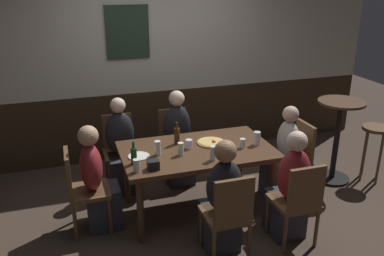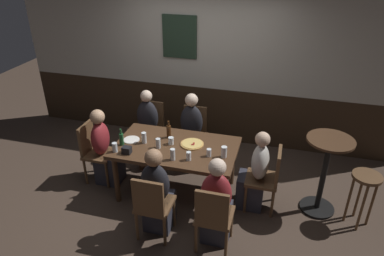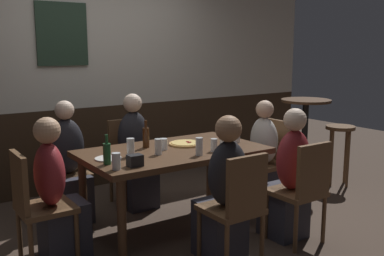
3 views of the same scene
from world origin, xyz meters
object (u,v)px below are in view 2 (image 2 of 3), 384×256
(chair_right_near, at_px, (213,215))
(side_bar_table, at_px, (325,170))
(chair_head_east, at_px, (268,176))
(pizza, at_px, (192,144))
(person_head_west, at_px, (105,152))
(beer_bottle_green, at_px, (121,139))
(tumbler_short, at_px, (209,153))
(bar_stool, at_px, (365,186))
(pint_glass_amber, at_px, (115,148))
(chair_mid_near, at_px, (152,204))
(chair_mid_far, at_px, (193,131))
(beer_bottle_brown, at_px, (169,131))
(beer_glass_tall, at_px, (189,156))
(chair_left_far, at_px, (151,126))
(highball_clear, at_px, (171,141))
(person_mid_near, at_px, (157,196))
(pint_glass_stout, at_px, (158,144))
(plate_white_large, at_px, (132,140))
(person_right_near, at_px, (216,207))
(tumbler_water, at_px, (173,155))
(beer_glass_half, at_px, (144,138))
(person_head_east, at_px, (255,176))
(dining_table, at_px, (176,152))
(condiment_caddy, at_px, (127,150))
(person_mid_far, at_px, (191,136))
(chair_head_west, at_px, (95,149))
(person_left_far, at_px, (147,131))

(chair_right_near, height_order, side_bar_table, side_bar_table)
(chair_head_east, distance_m, pizza, 1.06)
(person_head_west, bearing_deg, beer_bottle_green, -22.70)
(tumbler_short, relative_size, bar_stool, 0.14)
(pint_glass_amber, bearing_deg, chair_mid_near, -38.34)
(chair_mid_far, relative_size, beer_bottle_brown, 3.53)
(chair_mid_far, bearing_deg, beer_glass_tall, -77.71)
(chair_left_far, xyz_separation_m, highball_clear, (0.63, -0.85, 0.29))
(chair_left_far, height_order, person_mid_near, person_mid_near)
(pint_glass_stout, distance_m, pint_glass_amber, 0.55)
(beer_glass_tall, relative_size, plate_white_large, 0.52)
(person_right_near, distance_m, tumbler_water, 0.83)
(person_right_near, relative_size, bar_stool, 1.59)
(beer_glass_half, bearing_deg, plate_white_large, 174.79)
(chair_mid_near, relative_size, pint_glass_stout, 6.52)
(person_right_near, bearing_deg, person_head_east, 64.42)
(person_head_west, bearing_deg, side_bar_table, 2.87)
(tumbler_short, xyz_separation_m, side_bar_table, (1.41, 0.27, -0.17))
(dining_table, distance_m, pint_glass_amber, 0.79)
(chair_left_far, relative_size, beer_glass_half, 5.73)
(chair_mid_far, relative_size, highball_clear, 8.78)
(chair_head_east, height_order, side_bar_table, side_bar_table)
(dining_table, xyz_separation_m, person_head_east, (1.05, 0.00, -0.20))
(condiment_caddy, bearing_deg, chair_right_near, -24.30)
(pizza, bearing_deg, pint_glass_amber, -154.61)
(tumbler_water, xyz_separation_m, plate_white_large, (-0.69, 0.31, -0.06))
(pint_glass_stout, xyz_separation_m, plate_white_large, (-0.42, 0.09, -0.06))
(tumbler_water, xyz_separation_m, beer_bottle_green, (-0.76, 0.16, 0.03))
(person_right_near, xyz_separation_m, person_head_east, (0.35, 0.73, -0.02))
(chair_mid_far, height_order, chair_right_near, same)
(beer_glass_tall, height_order, side_bar_table, side_bar_table)
(chair_head_east, bearing_deg, bar_stool, -0.14)
(person_mid_far, height_order, pint_glass_amber, person_mid_far)
(person_mid_near, bearing_deg, beer_bottle_brown, 99.92)
(person_mid_near, height_order, person_head_west, person_mid_near)
(pizza, relative_size, plate_white_large, 1.41)
(chair_left_far, height_order, beer_bottle_green, beer_bottle_green)
(chair_head_west, bearing_deg, person_right_near, -20.69)
(tumbler_water, bearing_deg, chair_right_near, -41.81)
(pint_glass_stout, bearing_deg, person_head_east, 4.32)
(tumbler_water, bearing_deg, person_mid_far, 93.41)
(person_right_near, bearing_deg, bar_stool, 23.97)
(pint_glass_stout, distance_m, plate_white_large, 0.43)
(side_bar_table, bearing_deg, pint_glass_stout, -173.38)
(side_bar_table, bearing_deg, tumbler_water, -165.81)
(person_left_far, distance_m, bar_stool, 3.13)
(person_left_far, xyz_separation_m, plate_white_large, (0.08, -0.73, 0.26))
(beer_bottle_green, distance_m, beer_bottle_brown, 0.64)
(plate_white_large, xyz_separation_m, side_bar_table, (2.51, 0.15, -0.13))
(person_left_far, relative_size, beer_glass_half, 7.48)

